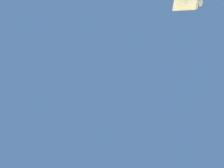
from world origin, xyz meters
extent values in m
cylinder|color=#999EA3|center=(-16.86, 94.79, 141.30)|extent=(8.78, 11.45, 1.50)
cone|color=black|center=(-12.50, 88.69, 141.30)|extent=(2.38, 2.50, 1.50)
cube|color=#999EA3|center=(-17.73, 96.01, 141.10)|extent=(9.07, 8.23, 0.24)
cube|color=#999EA3|center=(-20.06, 99.26, 143.25)|extent=(1.56, 2.07, 2.60)
cube|color=#999EA3|center=(-20.06, 99.26, 141.50)|extent=(5.07, 4.42, 0.20)
camera|label=1|loc=(27.44, 66.68, 2.47)|focal=33.24mm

